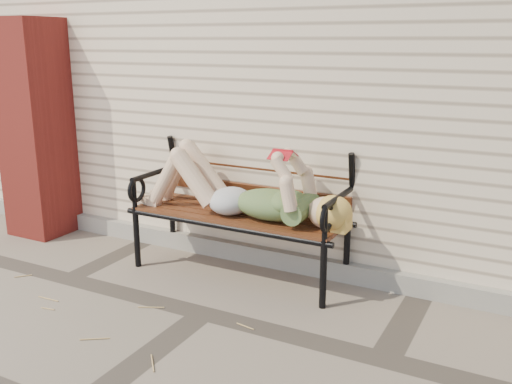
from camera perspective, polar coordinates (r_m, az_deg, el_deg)
The scene contains 7 objects.
ground at distance 3.99m, azimuth -5.26°, elevation -11.99°, with size 80.00×80.00×0.00m, color #77685B.
house_wall at distance 6.29m, azimuth 9.69°, elevation 12.01°, with size 8.00×4.00×3.00m, color beige.
foundation_strip at distance 4.73m, azimuth 1.13°, elevation -6.49°, with size 8.00×0.10×0.15m, color gray.
brick_pillar at distance 5.71m, azimuth -21.12°, elevation 5.89°, with size 0.50×0.50×2.00m, color #A62D25.
garden_bench at distance 4.47m, azimuth -1.12°, elevation 0.23°, with size 1.84×0.73×1.19m.
reading_woman at distance 4.33m, azimuth -1.87°, elevation 0.28°, with size 1.73×0.39×0.55m.
straw_scatter at distance 4.16m, azimuth -23.19°, elevation -11.93°, with size 3.02×1.62×0.01m.
Camera 1 is at (1.96, -2.97, 1.81)m, focal length 40.00 mm.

